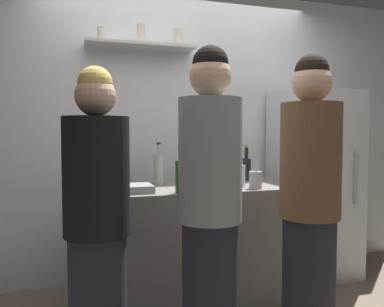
{
  "coord_description": "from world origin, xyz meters",
  "views": [
    {
      "loc": [
        -0.96,
        -2.24,
        1.3
      ],
      "look_at": [
        -0.09,
        0.53,
        1.15
      ],
      "focal_mm": 36.91,
      "sensor_mm": 36.0,
      "label": 1
    }
  ],
  "objects_px": {
    "wine_bottle_pale_glass": "(159,169)",
    "utensil_holder": "(255,180)",
    "wine_bottle_green_glass": "(180,175)",
    "person_grey_hoodie": "(210,212)",
    "water_bottle_plastic": "(240,175)",
    "person_brown_jacket": "(310,209)",
    "baking_pan": "(127,189)",
    "wine_bottle_dark_glass": "(246,168)",
    "person_blonde": "(97,228)",
    "refrigerator": "(314,184)"
  },
  "relations": [
    {
      "from": "wine_bottle_pale_glass",
      "to": "utensil_holder",
      "type": "bearing_deg",
      "value": -32.91
    },
    {
      "from": "wine_bottle_green_glass",
      "to": "person_grey_hoodie",
      "type": "distance_m",
      "value": 0.57
    },
    {
      "from": "utensil_holder",
      "to": "water_bottle_plastic",
      "type": "bearing_deg",
      "value": 116.99
    },
    {
      "from": "person_brown_jacket",
      "to": "person_grey_hoodie",
      "type": "distance_m",
      "value": 0.59
    },
    {
      "from": "baking_pan",
      "to": "person_grey_hoodie",
      "type": "bearing_deg",
      "value": -63.58
    },
    {
      "from": "baking_pan",
      "to": "person_brown_jacket",
      "type": "bearing_deg",
      "value": -38.51
    },
    {
      "from": "wine_bottle_dark_glass",
      "to": "wine_bottle_pale_glass",
      "type": "bearing_deg",
      "value": -175.12
    },
    {
      "from": "wine_bottle_pale_glass",
      "to": "person_blonde",
      "type": "relative_size",
      "value": 0.2
    },
    {
      "from": "person_grey_hoodie",
      "to": "person_blonde",
      "type": "height_order",
      "value": "person_grey_hoodie"
    },
    {
      "from": "baking_pan",
      "to": "person_brown_jacket",
      "type": "relative_size",
      "value": 0.2
    },
    {
      "from": "baking_pan",
      "to": "water_bottle_plastic",
      "type": "relative_size",
      "value": 1.73
    },
    {
      "from": "water_bottle_plastic",
      "to": "person_grey_hoodie",
      "type": "xyz_separation_m",
      "value": [
        -0.5,
        -0.73,
        -0.11
      ]
    },
    {
      "from": "refrigerator",
      "to": "water_bottle_plastic",
      "type": "height_order",
      "value": "refrigerator"
    },
    {
      "from": "person_blonde",
      "to": "wine_bottle_dark_glass",
      "type": "bearing_deg",
      "value": 163.95
    },
    {
      "from": "refrigerator",
      "to": "wine_bottle_green_glass",
      "type": "distance_m",
      "value": 1.55
    },
    {
      "from": "person_brown_jacket",
      "to": "wine_bottle_pale_glass",
      "type": "bearing_deg",
      "value": 126.8
    },
    {
      "from": "person_grey_hoodie",
      "to": "utensil_holder",
      "type": "bearing_deg",
      "value": 149.26
    },
    {
      "from": "baking_pan",
      "to": "person_brown_jacket",
      "type": "xyz_separation_m",
      "value": [
        0.93,
        -0.74,
        -0.06
      ]
    },
    {
      "from": "wine_bottle_pale_glass",
      "to": "water_bottle_plastic",
      "type": "xyz_separation_m",
      "value": [
        0.56,
        -0.27,
        -0.04
      ]
    },
    {
      "from": "wine_bottle_dark_glass",
      "to": "person_blonde",
      "type": "relative_size",
      "value": 0.18
    },
    {
      "from": "wine_bottle_green_glass",
      "to": "person_brown_jacket",
      "type": "relative_size",
      "value": 0.18
    },
    {
      "from": "baking_pan",
      "to": "person_grey_hoodie",
      "type": "relative_size",
      "value": 0.19
    },
    {
      "from": "person_brown_jacket",
      "to": "baking_pan",
      "type": "bearing_deg",
      "value": 146.98
    },
    {
      "from": "wine_bottle_green_glass",
      "to": "wine_bottle_dark_glass",
      "type": "xyz_separation_m",
      "value": [
        0.73,
        0.52,
        -0.01
      ]
    },
    {
      "from": "utensil_holder",
      "to": "water_bottle_plastic",
      "type": "xyz_separation_m",
      "value": [
        -0.07,
        0.13,
        0.02
      ]
    },
    {
      "from": "baking_pan",
      "to": "utensil_holder",
      "type": "relative_size",
      "value": 1.5
    },
    {
      "from": "water_bottle_plastic",
      "to": "baking_pan",
      "type": "bearing_deg",
      "value": -177.46
    },
    {
      "from": "wine_bottle_pale_glass",
      "to": "person_grey_hoodie",
      "type": "distance_m",
      "value": 1.02
    },
    {
      "from": "refrigerator",
      "to": "utensil_holder",
      "type": "bearing_deg",
      "value": -148.51
    },
    {
      "from": "baking_pan",
      "to": "wine_bottle_dark_glass",
      "type": "bearing_deg",
      "value": 19.51
    },
    {
      "from": "utensil_holder",
      "to": "water_bottle_plastic",
      "type": "height_order",
      "value": "utensil_holder"
    },
    {
      "from": "baking_pan",
      "to": "person_blonde",
      "type": "distance_m",
      "value": 0.64
    },
    {
      "from": "refrigerator",
      "to": "water_bottle_plastic",
      "type": "relative_size",
      "value": 8.52
    },
    {
      "from": "refrigerator",
      "to": "wine_bottle_green_glass",
      "type": "relative_size",
      "value": 5.22
    },
    {
      "from": "refrigerator",
      "to": "wine_bottle_green_glass",
      "type": "bearing_deg",
      "value": -158.26
    },
    {
      "from": "wine_bottle_green_glass",
      "to": "person_blonde",
      "type": "bearing_deg",
      "value": -142.19
    },
    {
      "from": "wine_bottle_dark_glass",
      "to": "water_bottle_plastic",
      "type": "height_order",
      "value": "wine_bottle_dark_glass"
    },
    {
      "from": "refrigerator",
      "to": "utensil_holder",
      "type": "xyz_separation_m",
      "value": [
        -0.85,
        -0.52,
        0.13
      ]
    },
    {
      "from": "refrigerator",
      "to": "wine_bottle_green_glass",
      "type": "height_order",
      "value": "refrigerator"
    },
    {
      "from": "water_bottle_plastic",
      "to": "person_brown_jacket",
      "type": "xyz_separation_m",
      "value": [
        0.08,
        -0.78,
        -0.12
      ]
    },
    {
      "from": "wine_bottle_dark_glass",
      "to": "water_bottle_plastic",
      "type": "xyz_separation_m",
      "value": [
        -0.22,
        -0.34,
        -0.02
      ]
    },
    {
      "from": "utensil_holder",
      "to": "water_bottle_plastic",
      "type": "relative_size",
      "value": 1.15
    },
    {
      "from": "baking_pan",
      "to": "wine_bottle_pale_glass",
      "type": "distance_m",
      "value": 0.44
    },
    {
      "from": "wine_bottle_pale_glass",
      "to": "water_bottle_plastic",
      "type": "distance_m",
      "value": 0.62
    },
    {
      "from": "baking_pan",
      "to": "utensil_holder",
      "type": "xyz_separation_m",
      "value": [
        0.91,
        -0.09,
        0.04
      ]
    },
    {
      "from": "refrigerator",
      "to": "wine_bottle_dark_glass",
      "type": "distance_m",
      "value": 0.73
    },
    {
      "from": "water_bottle_plastic",
      "to": "person_blonde",
      "type": "bearing_deg",
      "value": -150.15
    },
    {
      "from": "wine_bottle_dark_glass",
      "to": "person_brown_jacket",
      "type": "relative_size",
      "value": 0.17
    },
    {
      "from": "person_blonde",
      "to": "utensil_holder",
      "type": "bearing_deg",
      "value": 150.66
    },
    {
      "from": "wine_bottle_green_glass",
      "to": "person_brown_jacket",
      "type": "xyz_separation_m",
      "value": [
        0.59,
        -0.6,
        -0.15
      ]
    }
  ]
}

